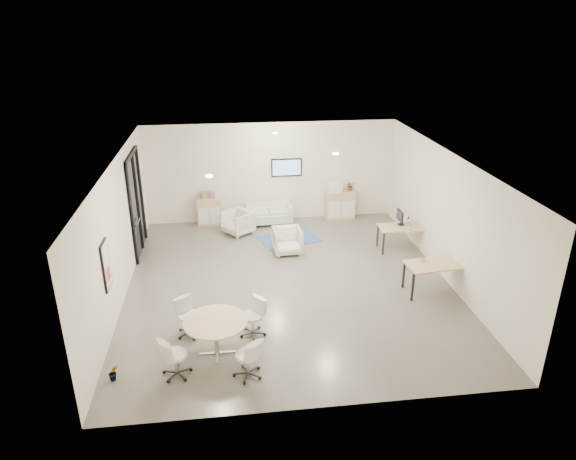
% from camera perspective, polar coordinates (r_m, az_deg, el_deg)
% --- Properties ---
extents(room_shell, '(9.60, 10.60, 4.80)m').
position_cam_1_polar(room_shell, '(12.36, 0.11, 0.61)').
color(room_shell, '#5F5B57').
rests_on(room_shell, ground).
extents(glass_door, '(0.09, 1.90, 2.85)m').
position_cam_1_polar(glass_door, '(14.86, -16.51, 3.13)').
color(glass_door, black).
rests_on(glass_door, room_shell).
extents(artwork, '(0.05, 0.54, 1.04)m').
position_cam_1_polar(artwork, '(11.12, -19.56, -3.75)').
color(artwork, black).
rests_on(artwork, room_shell).
extents(wall_tv, '(0.98, 0.06, 0.58)m').
position_cam_1_polar(wall_tv, '(16.56, -0.16, 6.96)').
color(wall_tv, black).
rests_on(wall_tv, room_shell).
extents(ceiling_spots, '(3.14, 4.14, 0.03)m').
position_cam_1_polar(ceiling_spots, '(12.63, -1.29, 8.65)').
color(ceiling_spots, '#FFEAC6').
rests_on(ceiling_spots, room_shell).
extents(sideboard_left, '(0.79, 0.41, 0.88)m').
position_cam_1_polar(sideboard_left, '(16.68, -8.72, 2.07)').
color(sideboard_left, '#D5AB80').
rests_on(sideboard_left, room_shell).
extents(sideboard_right, '(0.97, 0.47, 0.97)m').
position_cam_1_polar(sideboard_right, '(17.04, 5.76, 2.82)').
color(sideboard_right, '#D5AB80').
rests_on(sideboard_right, room_shell).
extents(books, '(0.46, 0.14, 0.22)m').
position_cam_1_polar(books, '(16.50, -8.97, 3.87)').
color(books, red).
rests_on(books, sideboard_left).
extents(printer, '(0.47, 0.40, 0.33)m').
position_cam_1_polar(printer, '(16.80, 5.24, 4.84)').
color(printer, white).
rests_on(printer, sideboard_right).
extents(loveseat, '(1.51, 0.82, 0.55)m').
position_cam_1_polar(loveseat, '(16.64, -2.16, 1.76)').
color(loveseat, silver).
rests_on(loveseat, room_shell).
extents(blue_rug, '(1.99, 1.61, 0.01)m').
position_cam_1_polar(blue_rug, '(15.55, 0.10, -0.96)').
color(blue_rug, '#314F97').
rests_on(blue_rug, room_shell).
extents(armchair_left, '(1.05, 1.06, 0.80)m').
position_cam_1_polar(armchair_left, '(15.86, -5.59, 0.97)').
color(armchair_left, silver).
rests_on(armchair_left, room_shell).
extents(armchair_right, '(0.82, 0.77, 0.80)m').
position_cam_1_polar(armchair_right, '(14.49, -0.07, -1.08)').
color(armchair_right, silver).
rests_on(armchair_right, room_shell).
extents(desk_rear, '(1.36, 0.71, 0.70)m').
position_cam_1_polar(desk_rear, '(14.99, 12.58, 0.12)').
color(desk_rear, '#D5AB80').
rests_on(desk_rear, room_shell).
extents(desk_front, '(1.55, 0.89, 0.77)m').
position_cam_1_polar(desk_front, '(12.83, 16.22, -3.92)').
color(desk_front, '#D5AB80').
rests_on(desk_front, room_shell).
extents(monitor, '(0.20, 0.50, 0.44)m').
position_cam_1_polar(monitor, '(15.00, 12.35, 1.41)').
color(monitor, black).
rests_on(monitor, desk_rear).
extents(round_table, '(1.26, 1.26, 0.76)m').
position_cam_1_polar(round_table, '(10.28, -8.05, -10.36)').
color(round_table, '#D5AB80').
rests_on(round_table, room_shell).
extents(meeting_chairs, '(2.31, 2.31, 0.82)m').
position_cam_1_polar(meeting_chairs, '(10.43, -7.97, -11.61)').
color(meeting_chairs, white).
rests_on(meeting_chairs, room_shell).
extents(plant_cabinet, '(0.30, 0.33, 0.23)m').
position_cam_1_polar(plant_cabinet, '(16.93, 6.94, 4.78)').
color(plant_cabinet, '#3F7F3F').
rests_on(plant_cabinet, sideboard_right).
extents(plant_floor, '(0.28, 0.37, 0.15)m').
position_cam_1_polar(plant_floor, '(10.40, -18.77, -15.17)').
color(plant_floor, '#3F7F3F').
rests_on(plant_floor, room_shell).
extents(cup, '(0.15, 0.13, 0.13)m').
position_cam_1_polar(cup, '(12.79, 14.73, -3.13)').
color(cup, white).
rests_on(cup, desk_front).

